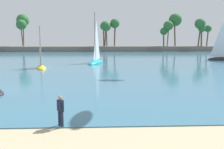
{
  "coord_description": "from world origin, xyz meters",
  "views": [
    {
      "loc": [
        0.75,
        -2.89,
        4.52
      ],
      "look_at": [
        1.43,
        13.15,
        2.12
      ],
      "focal_mm": 38.76,
      "sensor_mm": 36.0,
      "label": 1
    }
  ],
  "objects_px": {
    "sailboat_near_shore": "(96,58)",
    "sailboat_toward_headland": "(224,56)",
    "person_at_waterline": "(61,110)",
    "sailboat_mid_bay": "(41,64)"
  },
  "relations": [
    {
      "from": "sailboat_near_shore",
      "to": "sailboat_toward_headland",
      "type": "bearing_deg",
      "value": 10.88
    },
    {
      "from": "sailboat_near_shore",
      "to": "sailboat_toward_headland",
      "type": "xyz_separation_m",
      "value": [
        26.39,
        5.07,
        0.0
      ]
    },
    {
      "from": "person_at_waterline",
      "to": "sailboat_toward_headland",
      "type": "xyz_separation_m",
      "value": [
        27.44,
        36.88,
        0.04
      ]
    },
    {
      "from": "person_at_waterline",
      "to": "sailboat_mid_bay",
      "type": "height_order",
      "value": "sailboat_mid_bay"
    },
    {
      "from": "person_at_waterline",
      "to": "sailboat_mid_bay",
      "type": "bearing_deg",
      "value": 105.98
    },
    {
      "from": "person_at_waterline",
      "to": "sailboat_near_shore",
      "type": "bearing_deg",
      "value": 88.11
    },
    {
      "from": "sailboat_near_shore",
      "to": "sailboat_mid_bay",
      "type": "xyz_separation_m",
      "value": [
        -8.05,
        -7.35,
        -0.26
      ]
    },
    {
      "from": "sailboat_toward_headland",
      "to": "sailboat_near_shore",
      "type": "bearing_deg",
      "value": -169.12
    },
    {
      "from": "sailboat_near_shore",
      "to": "sailboat_mid_bay",
      "type": "bearing_deg",
      "value": -137.61
    },
    {
      "from": "sailboat_near_shore",
      "to": "sailboat_toward_headland",
      "type": "relative_size",
      "value": 1.0
    }
  ]
}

